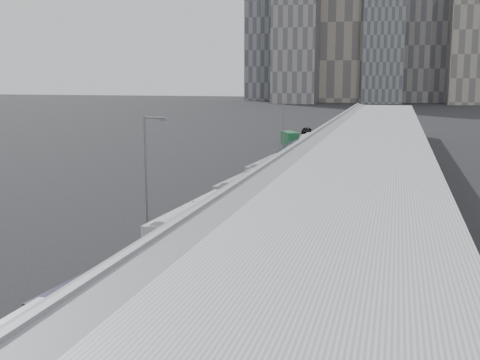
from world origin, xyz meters
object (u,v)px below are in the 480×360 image
(bus_2, at_px, (200,232))
(street_lamp_near, at_px, (148,166))
(bus_5, at_px, (293,161))
(suv, at_px, (307,131))
(bus_3, at_px, (251,195))
(bus_4, at_px, (272,176))
(bus_6, at_px, (307,149))
(shipping_container, at_px, (290,138))
(bus_1, at_px, (124,299))
(street_lamp_far, at_px, (285,123))

(bus_2, distance_m, street_lamp_near, 9.36)
(bus_5, distance_m, suv, 59.35)
(bus_3, relative_size, bus_4, 1.05)
(street_lamp_near, bearing_deg, bus_6, 82.54)
(bus_2, distance_m, bus_3, 14.86)
(bus_6, bearing_deg, shipping_container, 102.23)
(bus_2, xyz_separation_m, bus_6, (0.04, 55.15, -0.10))
(bus_1, distance_m, bus_6, 68.90)
(suv, bearing_deg, bus_3, -92.58)
(street_lamp_far, bearing_deg, suv, 91.46)
(bus_2, distance_m, suv, 99.32)
(bus_5, xyz_separation_m, bus_6, (-0.26, 15.00, -0.12))
(bus_3, bearing_deg, bus_4, 96.94)
(bus_2, distance_m, shipping_container, 76.51)
(bus_5, bearing_deg, bus_2, -93.86)
(street_lamp_near, bearing_deg, bus_4, 74.07)
(bus_1, xyz_separation_m, bus_2, (-0.38, 13.75, 0.12))
(bus_6, bearing_deg, bus_2, -95.20)
(bus_3, relative_size, suv, 2.75)
(bus_4, bearing_deg, bus_6, 93.62)
(bus_2, bearing_deg, bus_4, 93.93)
(bus_5, bearing_deg, street_lamp_near, -104.47)
(street_lamp_near, height_order, shipping_container, street_lamp_near)
(bus_6, distance_m, shipping_container, 22.08)
(bus_2, height_order, suv, bus_2)
(shipping_container, bearing_deg, bus_1, -110.37)
(bus_4, height_order, shipping_container, bus_4)
(bus_5, xyz_separation_m, street_lamp_near, (-6.76, -34.66, 3.96))
(suv, bearing_deg, bus_5, -90.65)
(bus_1, relative_size, bus_3, 0.93)
(bus_6, xyz_separation_m, suv, (-6.57, 43.95, -0.87))
(bus_1, relative_size, bus_5, 0.93)
(bus_4, relative_size, bus_6, 1.01)
(bus_4, height_order, street_lamp_far, street_lamp_far)
(bus_6, xyz_separation_m, street_lamp_near, (-6.50, -49.66, 4.07))
(bus_1, distance_m, shipping_container, 90.24)
(street_lamp_far, relative_size, shipping_container, 1.37)
(bus_2, distance_m, bus_6, 55.15)
(bus_6, distance_m, suv, 44.44)
(bus_2, bearing_deg, suv, 97.38)
(bus_2, relative_size, bus_4, 1.05)
(bus_1, height_order, street_lamp_near, street_lamp_near)
(street_lamp_far, xyz_separation_m, shipping_container, (-0.88, 10.48, -3.79))
(bus_1, bearing_deg, bus_5, 96.00)
(bus_6, bearing_deg, street_lamp_far, 113.20)
(bus_4, bearing_deg, bus_3, -83.60)
(street_lamp_near, bearing_deg, bus_1, -70.44)
(shipping_container, xyz_separation_m, suv, (0.03, 22.87, -0.53))
(shipping_container, relative_size, suv, 1.26)
(bus_2, relative_size, suv, 2.73)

